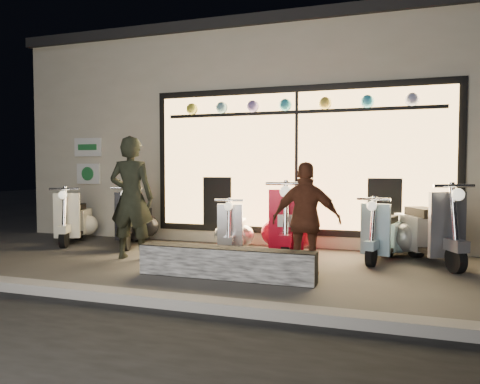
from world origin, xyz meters
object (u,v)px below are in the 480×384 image
(scooter_red, at_px, (288,227))
(man, at_px, (131,198))
(graffiti_barrier, at_px, (226,263))
(woman, at_px, (306,221))
(scooter_silver, at_px, (233,231))

(scooter_red, xyz_separation_m, man, (-2.25, -1.07, 0.49))
(graffiti_barrier, xyz_separation_m, woman, (0.98, 0.31, 0.55))
(scooter_red, distance_m, man, 2.54)
(graffiti_barrier, bearing_deg, scooter_silver, 106.75)
(woman, bearing_deg, graffiti_barrier, 13.82)
(graffiti_barrier, bearing_deg, woman, 17.71)
(woman, bearing_deg, man, -12.70)
(graffiti_barrier, relative_size, woman, 1.56)
(scooter_silver, distance_m, woman, 2.20)
(graffiti_barrier, bearing_deg, scooter_red, 77.61)
(scooter_red, relative_size, woman, 1.10)
(graffiti_barrier, height_order, man, man)
(graffiti_barrier, bearing_deg, man, 157.85)
(graffiti_barrier, height_order, scooter_silver, scooter_silver)
(graffiti_barrier, xyz_separation_m, man, (-1.85, 0.75, 0.76))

